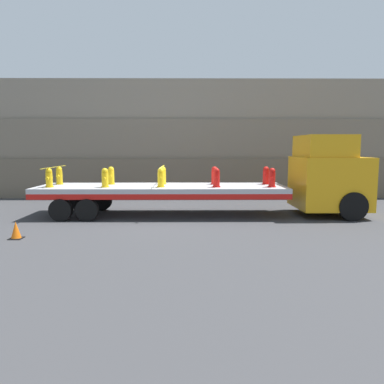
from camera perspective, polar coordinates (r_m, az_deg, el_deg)
ground_plane at (r=14.85m, az=-4.56°, el=-3.52°), size 120.00×120.00×0.00m
rock_cliff at (r=21.16m, az=-3.37°, el=7.99°), size 60.00×3.30×6.19m
truck_cab at (r=15.63m, az=20.38°, el=2.40°), size 2.57×2.71×3.12m
flatbed_trailer at (r=14.74m, az=-6.35°, el=0.20°), size 9.58×2.62×1.17m
fire_hydrant_yellow_near_0 at (r=15.01m, az=-20.94°, el=2.00°), size 0.31×0.49×0.72m
fire_hydrant_yellow_far_0 at (r=16.05m, az=-19.57°, el=2.34°), size 0.31×0.49×0.72m
fire_hydrant_yellow_near_1 at (r=14.41m, az=-13.11°, el=2.09°), size 0.31×0.49×0.72m
fire_hydrant_yellow_far_1 at (r=15.49m, az=-12.22°, el=2.43°), size 0.31×0.49×0.72m
fire_hydrant_yellow_near_2 at (r=14.10m, az=-4.78°, el=2.14°), size 0.31×0.49×0.72m
fire_hydrant_yellow_far_2 at (r=15.20m, az=-4.47°, el=2.48°), size 0.31×0.49×0.72m
fire_hydrant_red_near_3 at (r=14.10m, az=3.75°, el=2.15°), size 0.31×0.49×0.72m
fire_hydrant_red_far_3 at (r=15.20m, az=3.44°, el=2.49°), size 0.31×0.49×0.72m
fire_hydrant_red_near_4 at (r=14.41m, az=12.09°, el=2.12°), size 0.31×0.49×0.72m
fire_hydrant_red_far_4 at (r=15.49m, az=11.20°, el=2.45°), size 0.31×0.49×0.72m
cargo_strap_rear at (r=15.50m, az=-20.29°, el=3.58°), size 0.05×2.72×0.01m
cargo_strap_middle at (r=14.63m, az=-4.63°, el=3.81°), size 0.05×2.72×0.01m
traffic_cone at (r=12.12m, az=-25.25°, el=-5.31°), size 0.37×0.37×0.51m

